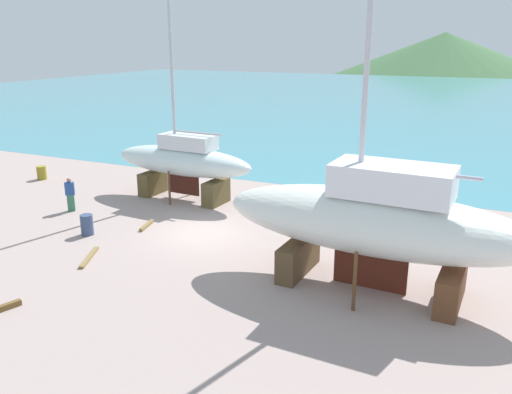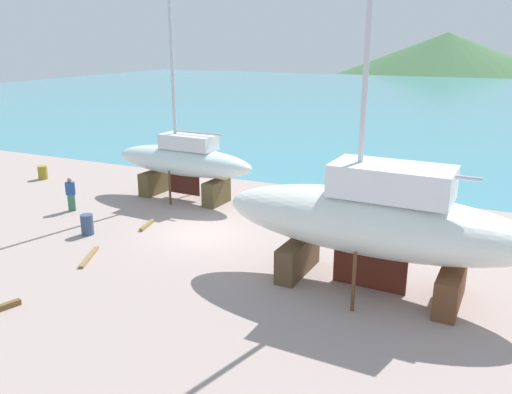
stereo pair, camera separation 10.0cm
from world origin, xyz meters
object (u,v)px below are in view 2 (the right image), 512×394
at_px(sailboat_mid_port, 374,220).
at_px(worker, 71,194).
at_px(sailboat_small_center, 183,161).
at_px(barrel_blue_faded, 87,225).
at_px(barrel_tar_black, 43,172).

height_order(sailboat_mid_port, worker, sailboat_mid_port).
xyz_separation_m(sailboat_small_center, worker, (-4.02, -4.16, -1.22)).
bearing_deg(barrel_blue_faded, barrel_tar_black, 145.94).
bearing_deg(barrel_tar_black, sailboat_mid_port, -15.78).
relative_size(sailboat_small_center, barrel_tar_black, 16.13).
bearing_deg(sailboat_mid_port, barrel_blue_faded, 3.00).
bearing_deg(barrel_tar_black, sailboat_small_center, 0.88).
distance_m(sailboat_small_center, sailboat_mid_port, 13.20).
distance_m(worker, barrel_blue_faded, 3.86).
bearing_deg(sailboat_small_center, barrel_blue_faded, 84.69).
distance_m(sailboat_mid_port, barrel_blue_faded, 12.68).
distance_m(sailboat_small_center, barrel_tar_black, 10.35).
bearing_deg(worker, barrel_tar_black, -159.19).
height_order(sailboat_small_center, worker, sailboat_small_center).
height_order(sailboat_small_center, barrel_tar_black, sailboat_small_center).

